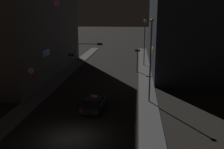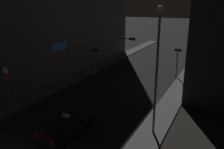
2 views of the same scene
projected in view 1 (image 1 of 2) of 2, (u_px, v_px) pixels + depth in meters
The scene contains 11 objects.
ground_plane at pixel (71, 139), 20.25m from camera, with size 300.00×300.00×0.00m, color black.
sidewalk_left at pixel (70, 69), 44.31m from camera, with size 2.04×52.56×0.12m, color #4C4C4C.
sidewalk_right at pixel (145, 71), 43.09m from camera, with size 2.04×52.56×0.12m, color #4C4C4C.
building_facade_right at pixel (190, 4), 42.02m from camera, with size 12.06×23.23×21.74m.
taxi at pixel (95, 103), 25.90m from camera, with size 2.22×4.60×1.62m.
traffic_light_overhead at pixel (86, 50), 42.00m from camera, with size 4.54×0.42×4.84m.
traffic_light_left_kerb at pixel (71, 60), 39.60m from camera, with size 0.80×0.42×3.46m.
traffic_light_right_kerb at pixel (137, 56), 41.64m from camera, with size 0.80×0.42×3.85m.
sign_pole_left at pixel (32, 83), 26.77m from camera, with size 0.61×0.10×3.98m.
street_lamp_near_block at pixel (151, 53), 27.06m from camera, with size 0.42×0.42×8.89m.
street_lamp_far_block at pixel (145, 34), 46.08m from camera, with size 0.53×0.53×8.15m.
Camera 1 is at (5.06, -18.05, 9.72)m, focal length 41.49 mm.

